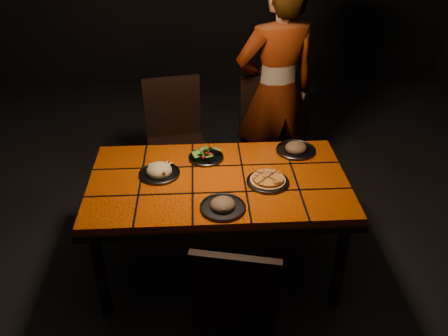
{
  "coord_description": "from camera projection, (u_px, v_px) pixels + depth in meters",
  "views": [
    {
      "loc": [
        -0.11,
        -2.46,
        2.37
      ],
      "look_at": [
        0.04,
        0.01,
        0.82
      ],
      "focal_mm": 38.0,
      "sensor_mm": 36.0,
      "label": 1
    }
  ],
  "objects": [
    {
      "name": "plate_mushroom_b",
      "position": [
        296.0,
        148.0,
        3.22
      ],
      "size": [
        0.27,
        0.27,
        0.09
      ],
      "color": "#3E3E44",
      "rests_on": "dining_table"
    },
    {
      "name": "plate_pizza",
      "position": [
        268.0,
        181.0,
        2.89
      ],
      "size": [
        0.31,
        0.31,
        0.04
      ],
      "color": "#3E3E44",
      "rests_on": "dining_table"
    },
    {
      "name": "plate_pasta",
      "position": [
        159.0,
        172.0,
        2.97
      ],
      "size": [
        0.26,
        0.26,
        0.08
      ],
      "color": "#3E3E44",
      "rests_on": "dining_table"
    },
    {
      "name": "dining_table",
      "position": [
        218.0,
        189.0,
        2.99
      ],
      "size": [
        1.62,
        0.92,
        0.75
      ],
      "color": "#D84F06",
      "rests_on": "ground"
    },
    {
      "name": "plate_salad",
      "position": [
        206.0,
        155.0,
        3.14
      ],
      "size": [
        0.23,
        0.23,
        0.07
      ],
      "color": "#3E3E44",
      "rests_on": "dining_table"
    },
    {
      "name": "chair_far_left",
      "position": [
        176.0,
        133.0,
        3.83
      ],
      "size": [
        0.53,
        0.53,
        1.01
      ],
      "rotation": [
        0.0,
        0.0,
        0.19
      ],
      "color": "black",
      "rests_on": "ground"
    },
    {
      "name": "diner",
      "position": [
        276.0,
        93.0,
        3.68
      ],
      "size": [
        0.75,
        0.59,
        1.82
      ],
      "primitive_type": "imported",
      "rotation": [
        0.0,
        0.0,
        3.39
      ],
      "color": "brown",
      "rests_on": "ground"
    },
    {
      "name": "room_shell",
      "position": [
        217.0,
        62.0,
        2.55
      ],
      "size": [
        6.04,
        7.04,
        3.08
      ],
      "color": "black",
      "rests_on": "ground"
    },
    {
      "name": "chair_far_right",
      "position": [
        270.0,
        130.0,
        3.87
      ],
      "size": [
        0.54,
        0.54,
        1.02
      ],
      "rotation": [
        0.0,
        0.0,
        0.19
      ],
      "color": "black",
      "rests_on": "ground"
    },
    {
      "name": "chair_near",
      "position": [
        237.0,
        302.0,
        2.38
      ],
      "size": [
        0.5,
        0.5,
        0.93
      ],
      "rotation": [
        0.0,
        0.0,
        2.92
      ],
      "color": "black",
      "rests_on": "ground"
    },
    {
      "name": "plate_mushroom_a",
      "position": [
        223.0,
        205.0,
        2.67
      ],
      "size": [
        0.26,
        0.26,
        0.09
      ],
      "color": "#3E3E44",
      "rests_on": "dining_table"
    }
  ]
}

